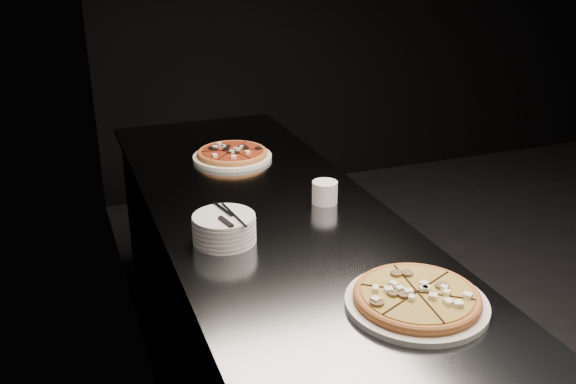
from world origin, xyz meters
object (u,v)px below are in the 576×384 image
object	(u,v)px
counter	(283,346)
pizza_mushroom	(417,299)
cutlery	(227,216)
pizza_tomato	(232,154)
plate_stack	(224,228)
ramekin	(325,192)

from	to	relation	value
counter	pizza_mushroom	distance (m)	0.75
counter	cutlery	size ratio (longest dim) A/B	12.37
pizza_tomato	plate_stack	world-z (taller)	plate_stack
pizza_tomato	counter	bearing A→B (deg)	-92.13
pizza_tomato	cutlery	size ratio (longest dim) A/B	1.69
ramekin	counter	bearing A→B (deg)	-150.96
counter	ramekin	xyz separation A→B (m)	(0.19, 0.11, 0.50)
cutlery	counter	bearing A→B (deg)	6.45
cutlery	ramekin	size ratio (longest dim) A/B	2.31
plate_stack	cutlery	bearing A→B (deg)	-62.38
counter	plate_stack	bearing A→B (deg)	-165.84
counter	ramekin	bearing A→B (deg)	29.04
cutlery	pizza_mushroom	bearing A→B (deg)	-67.78
pizza_mushroom	pizza_tomato	bearing A→B (deg)	95.69
counter	cutlery	world-z (taller)	cutlery
counter	plate_stack	size ratio (longest dim) A/B	13.30
counter	pizza_tomato	xyz separation A→B (m)	(0.02, 0.64, 0.48)
pizza_tomato	cutlery	bearing A→B (deg)	-107.09
plate_stack	cutlery	world-z (taller)	cutlery
pizza_mushroom	cutlery	distance (m)	0.60
pizza_mushroom	plate_stack	xyz separation A→B (m)	(-0.34, 0.51, 0.02)
cutlery	pizza_tomato	bearing A→B (deg)	60.84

